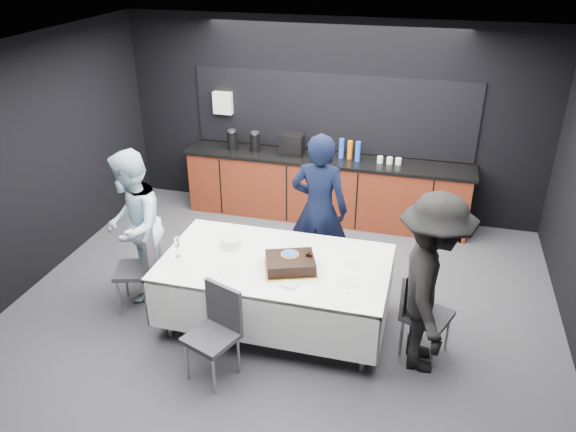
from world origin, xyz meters
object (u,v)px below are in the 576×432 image
object	(u,v)px
plate_stack	(231,242)
chair_right	(421,306)
person_center	(319,209)
person_left	(133,226)
party_table	(276,272)
champagne_flute	(177,243)
chair_near	(217,326)
chair_left	(142,264)
person_right	(431,285)
cake_assembly	(290,263)

from	to	relation	value
plate_stack	chair_right	distance (m)	2.06
person_center	person_left	size ratio (longest dim) A/B	1.05
party_table	person_center	xyz separation A→B (m)	(0.24, 1.01, 0.28)
champagne_flute	chair_near	xyz separation A→B (m)	(0.68, -0.69, -0.40)
chair_right	chair_near	world-z (taller)	same
party_table	chair_near	world-z (taller)	chair_near
chair_left	chair_near	distance (m)	1.44
party_table	person_left	xyz separation A→B (m)	(-1.68, 0.16, 0.23)
chair_right	person_right	distance (m)	0.41
chair_right	chair_near	bearing A→B (deg)	-155.91
plate_stack	person_right	bearing A→B (deg)	-10.61
chair_left	person_left	size ratio (longest dim) A/B	0.53
chair_right	person_center	xyz separation A→B (m)	(-1.25, 1.06, 0.38)
cake_assembly	person_left	bearing A→B (deg)	172.22
cake_assembly	chair_right	size ratio (longest dim) A/B	0.68
person_center	plate_stack	bearing A→B (deg)	49.81
champagne_flute	person_right	size ratio (longest dim) A/B	0.12
cake_assembly	chair_left	bearing A→B (deg)	178.22
champagne_flute	party_table	bearing A→B (deg)	9.69
party_table	chair_left	distance (m)	1.52
chair_left	person_center	world-z (taller)	person_center
person_left	plate_stack	bearing A→B (deg)	73.27
cake_assembly	champagne_flute	distance (m)	1.19
cake_assembly	champagne_flute	xyz separation A→B (m)	(-1.18, -0.07, 0.09)
cake_assembly	plate_stack	size ratio (longest dim) A/B	2.91
champagne_flute	chair_left	distance (m)	0.67
champagne_flute	chair_left	size ratio (longest dim) A/B	0.24
party_table	chair_near	size ratio (longest dim) A/B	2.51
party_table	cake_assembly	xyz separation A→B (m)	(0.18, -0.10, 0.20)
chair_near	person_center	bearing A→B (deg)	73.39
chair_near	party_table	bearing A→B (deg)	69.49
party_table	chair_right	distance (m)	1.49
chair_near	chair_left	bearing A→B (deg)	145.88
champagne_flute	person_left	size ratio (longest dim) A/B	0.13
party_table	plate_stack	bearing A→B (deg)	162.84
party_table	person_center	world-z (taller)	person_center
cake_assembly	chair_left	distance (m)	1.73
chair_near	plate_stack	bearing A→B (deg)	102.28
plate_stack	chair_left	size ratio (longest dim) A/B	0.23
person_left	person_right	size ratio (longest dim) A/B	0.97
cake_assembly	person_center	size ratio (longest dim) A/B	0.34
plate_stack	champagne_flute	distance (m)	0.58
champagne_flute	person_right	xyz separation A→B (m)	(2.54, -0.05, -0.04)
chair_right	chair_near	distance (m)	1.97
person_left	chair_near	bearing A→B (deg)	36.11
person_center	cake_assembly	bearing A→B (deg)	89.80
party_table	chair_right	size ratio (longest dim) A/B	2.51
person_left	person_right	bearing A→B (deg)	65.99
plate_stack	person_left	world-z (taller)	person_left
party_table	plate_stack	world-z (taller)	plate_stack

